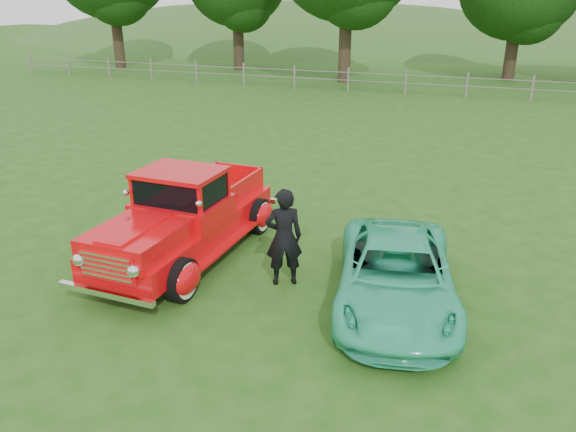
% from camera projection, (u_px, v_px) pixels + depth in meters
% --- Properties ---
extents(ground, '(140.00, 140.00, 0.00)m').
position_uv_depth(ground, '(205.00, 298.00, 9.56)').
color(ground, '#224F15').
rests_on(ground, ground).
extents(distant_hills, '(116.00, 60.00, 18.00)m').
position_uv_depth(distant_hills, '(416.00, 80.00, 64.53)').
color(distant_hills, '#2C5720').
rests_on(distant_hills, ground).
extents(fence_line, '(48.00, 0.12, 1.20)m').
position_uv_depth(fence_line, '(406.00, 82.00, 28.57)').
color(fence_line, '#6D685C').
rests_on(fence_line, ground).
extents(red_pickup, '(2.35, 5.04, 1.78)m').
position_uv_depth(red_pickup, '(185.00, 218.00, 10.80)').
color(red_pickup, black).
rests_on(red_pickup, ground).
extents(teal_sedan, '(2.60, 4.33, 1.13)m').
position_uv_depth(teal_sedan, '(396.00, 275.00, 9.12)').
color(teal_sedan, '#31C794').
rests_on(teal_sedan, ground).
extents(man, '(0.77, 0.68, 1.78)m').
position_uv_depth(man, '(284.00, 237.00, 9.73)').
color(man, black).
rests_on(man, ground).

